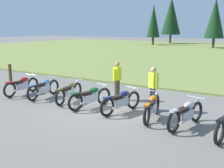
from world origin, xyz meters
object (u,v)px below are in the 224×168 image
at_px(motorcycle_orange, 152,107).
at_px(trail_marker_post, 10,74).
at_px(motorcycle_british_green, 91,97).
at_px(rider_checking_bike, 153,86).
at_px(motorcycle_olive, 69,92).
at_px(motorcycle_sky_blue, 44,88).
at_px(motorcycle_red, 22,85).
at_px(motorcycle_silver, 186,114).
at_px(rider_near_row_end, 117,78).
at_px(motorcycle_navy, 121,101).

height_order(motorcycle_orange, trail_marker_post, trail_marker_post).
relative_size(motorcycle_british_green, rider_checking_bike, 1.23).
height_order(motorcycle_olive, rider_checking_bike, rider_checking_bike).
distance_m(motorcycle_sky_blue, rider_checking_bike, 5.04).
bearing_deg(rider_checking_bike, trail_marker_post, 177.51).
relative_size(motorcycle_red, motorcycle_silver, 1.01).
height_order(motorcycle_orange, rider_near_row_end, rider_near_row_end).
xyz_separation_m(motorcycle_sky_blue, rider_checking_bike, (4.96, 0.72, 0.51)).
distance_m(motorcycle_orange, motorcycle_silver, 1.25).
xyz_separation_m(motorcycle_olive, motorcycle_british_green, (1.30, -0.27, 0.00)).
bearing_deg(motorcycle_olive, motorcycle_sky_blue, -178.33).
height_order(motorcycle_navy, trail_marker_post, trail_marker_post).
height_order(motorcycle_olive, motorcycle_orange, same).
relative_size(motorcycle_orange, rider_near_row_end, 1.25).
bearing_deg(motorcycle_orange, trail_marker_post, 171.66).
relative_size(motorcycle_sky_blue, motorcycle_navy, 1.02).
distance_m(motorcycle_british_green, motorcycle_silver, 3.84).
xyz_separation_m(motorcycle_navy, trail_marker_post, (-7.70, 1.22, 0.13)).
bearing_deg(rider_near_row_end, motorcycle_red, -161.21).
distance_m(rider_checking_bike, rider_near_row_end, 2.05).
relative_size(motorcycle_olive, rider_checking_bike, 1.25).
bearing_deg(motorcycle_sky_blue, rider_checking_bike, 8.22).
bearing_deg(motorcycle_olive, rider_near_row_end, 39.83).
height_order(motorcycle_sky_blue, motorcycle_silver, same).
relative_size(motorcycle_silver, rider_near_row_end, 1.24).
bearing_deg(rider_near_row_end, motorcycle_sky_blue, -155.84).
distance_m(motorcycle_olive, motorcycle_british_green, 1.33).
bearing_deg(motorcycle_navy, motorcycle_orange, -4.37).
distance_m(motorcycle_sky_blue, motorcycle_british_green, 2.76).
xyz_separation_m(motorcycle_orange, motorcycle_silver, (1.23, -0.17, 0.00)).
height_order(motorcycle_sky_blue, rider_near_row_end, rider_near_row_end).
xyz_separation_m(motorcycle_sky_blue, rider_near_row_end, (3.02, 1.35, 0.51)).
relative_size(motorcycle_sky_blue, rider_near_row_end, 1.26).
bearing_deg(rider_near_row_end, motorcycle_navy, -54.57).
bearing_deg(motorcycle_silver, motorcycle_british_green, 177.44).
distance_m(rider_checking_bike, trail_marker_post, 8.61).
bearing_deg(motorcycle_red, trail_marker_post, 152.50).
distance_m(motorcycle_orange, rider_near_row_end, 2.86).
xyz_separation_m(motorcycle_orange, rider_near_row_end, (-2.33, 1.58, 0.51)).
xyz_separation_m(motorcycle_british_green, rider_near_row_end, (0.27, 1.58, 0.51)).
xyz_separation_m(motorcycle_red, motorcycle_british_green, (4.06, -0.11, 0.00)).
xyz_separation_m(motorcycle_sky_blue, trail_marker_post, (-3.63, 1.09, 0.13)).
bearing_deg(motorcycle_red, motorcycle_olive, 3.31).
distance_m(motorcycle_red, motorcycle_silver, 7.90).
relative_size(motorcycle_british_green, rider_near_row_end, 1.23).
height_order(motorcycle_sky_blue, motorcycle_olive, same).
height_order(motorcycle_red, motorcycle_navy, same).
distance_m(motorcycle_red, rider_near_row_end, 4.60).
bearing_deg(motorcycle_olive, motorcycle_silver, -4.92).
relative_size(motorcycle_navy, trail_marker_post, 1.81).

